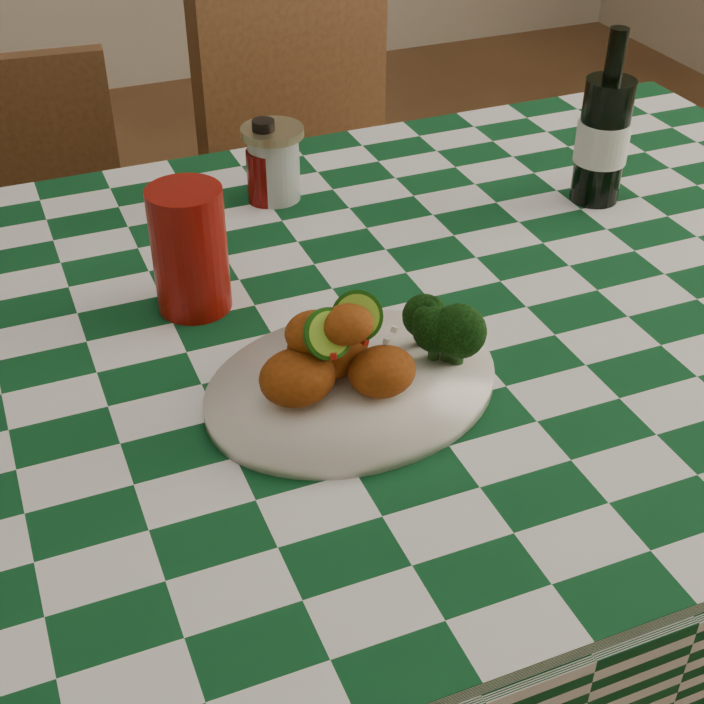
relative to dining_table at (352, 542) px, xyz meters
name	(u,v)px	position (x,y,z in m)	size (l,w,h in m)	color
dining_table	(352,542)	(0.00, 0.00, 0.00)	(1.66, 1.06, 0.79)	#0B401D
plate	(352,387)	(-0.06, -0.14, 0.40)	(0.33, 0.26, 0.02)	silver
fried_chicken_pile	(344,345)	(-0.07, -0.14, 0.46)	(0.15, 0.11, 0.10)	#8D3B0D
broccoli_side	(431,329)	(0.04, -0.13, 0.44)	(0.09, 0.09, 0.07)	black
red_tumbler	(190,250)	(-0.17, 0.09, 0.47)	(0.09, 0.09, 0.16)	maroon
ketchup_bottle	(265,161)	(0.00, 0.33, 0.45)	(0.06, 0.06, 0.12)	#5F0604
mason_jar	(274,164)	(0.01, 0.33, 0.45)	(0.09, 0.09, 0.11)	#B2BCBA
beer_bottle	(606,118)	(0.45, 0.15, 0.52)	(0.08, 0.08, 0.25)	black
wooden_chair_left	(38,320)	(-0.34, 0.70, 0.04)	(0.39, 0.41, 0.87)	#472814
wooden_chair_right	(357,220)	(0.31, 0.73, 0.10)	(0.45, 0.47, 0.99)	#472814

